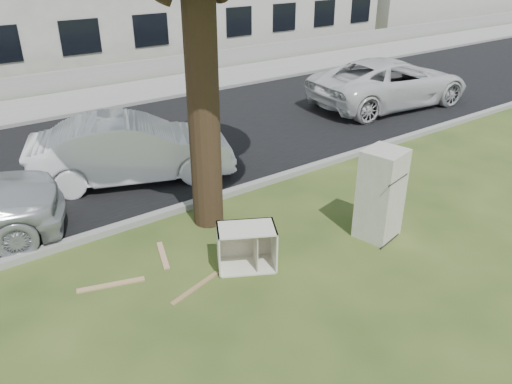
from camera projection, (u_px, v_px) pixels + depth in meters
ground at (288, 258)px, 8.04m from camera, size 120.00×120.00×0.00m
road at (135, 148)px, 12.39m from camera, size 120.00×7.00×0.01m
kerb_near at (209, 202)px, 9.82m from camera, size 120.00×0.18×0.12m
kerb_far at (87, 114)px, 14.97m from camera, size 120.00×0.18×0.12m
sidewalk at (71, 103)px, 16.02m from camera, size 120.00×2.80×0.01m
low_wall at (55, 82)px, 17.03m from camera, size 120.00×0.15×0.70m
fridge at (381, 194)px, 8.36m from camera, size 0.77×0.73×1.58m
cabinet at (247, 247)px, 7.70m from camera, size 1.05×0.91×0.70m
plank_a at (196, 288)px, 7.34m from camera, size 0.95×0.35×0.02m
plank_b at (111, 285)px, 7.40m from camera, size 0.96×0.38×0.02m
plank_c at (163, 255)px, 8.11m from camera, size 0.33×0.79×0.02m
car_center at (132, 149)px, 10.50m from camera, size 4.43×2.81×1.38m
car_right at (390, 82)px, 15.45m from camera, size 5.47×2.98×1.45m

